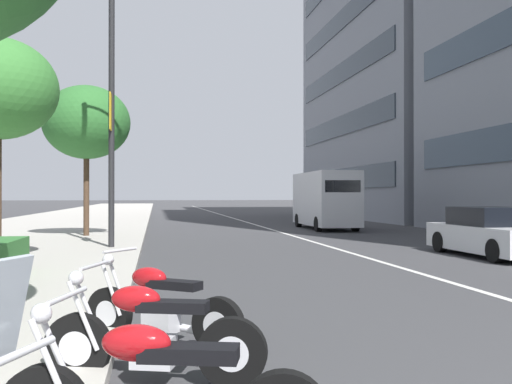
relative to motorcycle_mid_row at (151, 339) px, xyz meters
The scene contains 8 objects.
sidewalk_right_plaza 27.39m from the motorcycle_mid_row, 10.91° to the left, with size 160.00×9.60×0.15m, color #B2ADA3.
lane_centre_stripe 32.41m from the motorcycle_mid_row, 10.28° to the right, with size 110.00×0.16×0.01m, color silver.
motorcycle_mid_row is the anchor object (origin of this frame).
motorcycle_by_sign_pole 1.40m from the motorcycle_mid_row, ahead, with size 1.33×1.79×1.08m.
car_mid_block_traffic 13.37m from the motorcycle_mid_row, 44.56° to the right, with size 4.37×1.88×1.39m.
delivery_van_ahead 24.64m from the motorcycle_mid_row, 20.38° to the right, with size 6.15×2.18×2.88m.
street_lamp_with_banners 13.75m from the motorcycle_mid_row, ahead, with size 1.26×2.03×9.43m.
street_tree_by_lamp_post 18.64m from the motorcycle_mid_row, ahead, with size 3.37×3.37×5.86m.
Camera 1 is at (-2.26, 5.75, 1.73)m, focal length 40.61 mm.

